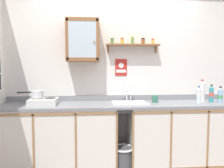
{
  "coord_description": "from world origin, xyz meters",
  "views": [
    {
      "loc": [
        -0.39,
        -2.72,
        1.45
      ],
      "look_at": [
        -0.1,
        0.43,
        1.21
      ],
      "focal_mm": 35.73,
      "sensor_mm": 36.0,
      "label": 1
    }
  ],
  "objects_px": {
    "mug": "(155,99)",
    "hot_plate_stove": "(44,101)",
    "warning_sign": "(121,68)",
    "bottle_water_blue_1": "(220,95)",
    "bottle_water_clear_3": "(199,95)",
    "wall_cabinet": "(83,40)",
    "saucepan": "(37,94)",
    "bottle_opaque_white_0": "(202,92)",
    "sink": "(129,104)",
    "bottle_detergent_teal_2": "(211,94)",
    "trash_bin": "(123,160)"
  },
  "relations": [
    {
      "from": "saucepan",
      "to": "bottle_detergent_teal_2",
      "type": "relative_size",
      "value": 1.32
    },
    {
      "from": "wall_cabinet",
      "to": "warning_sign",
      "type": "distance_m",
      "value": 0.69
    },
    {
      "from": "bottle_water_blue_1",
      "to": "bottle_opaque_white_0",
      "type": "bearing_deg",
      "value": 153.92
    },
    {
      "from": "trash_bin",
      "to": "hot_plate_stove",
      "type": "bearing_deg",
      "value": 170.3
    },
    {
      "from": "bottle_opaque_white_0",
      "to": "warning_sign",
      "type": "relative_size",
      "value": 1.29
    },
    {
      "from": "saucepan",
      "to": "bottle_opaque_white_0",
      "type": "bearing_deg",
      "value": 0.89
    },
    {
      "from": "trash_bin",
      "to": "saucepan",
      "type": "bearing_deg",
      "value": 169.9
    },
    {
      "from": "bottle_opaque_white_0",
      "to": "warning_sign",
      "type": "height_order",
      "value": "warning_sign"
    },
    {
      "from": "bottle_opaque_white_0",
      "to": "trash_bin",
      "type": "distance_m",
      "value": 1.51
    },
    {
      "from": "hot_plate_stove",
      "to": "bottle_detergent_teal_2",
      "type": "relative_size",
      "value": 1.44
    },
    {
      "from": "wall_cabinet",
      "to": "trash_bin",
      "type": "relative_size",
      "value": 1.53
    },
    {
      "from": "hot_plate_stove",
      "to": "bottle_detergent_teal_2",
      "type": "distance_m",
      "value": 2.36
    },
    {
      "from": "warning_sign",
      "to": "trash_bin",
      "type": "distance_m",
      "value": 1.32
    },
    {
      "from": "bottle_water_clear_3",
      "to": "warning_sign",
      "type": "xyz_separation_m",
      "value": [
        -1.05,
        0.35,
        0.38
      ]
    },
    {
      "from": "bottle_opaque_white_0",
      "to": "trash_bin",
      "type": "relative_size",
      "value": 0.82
    },
    {
      "from": "sink",
      "to": "warning_sign",
      "type": "xyz_separation_m",
      "value": [
        -0.08,
        0.25,
        0.51
      ]
    },
    {
      "from": "trash_bin",
      "to": "bottle_water_blue_1",
      "type": "bearing_deg",
      "value": 5.47
    },
    {
      "from": "mug",
      "to": "warning_sign",
      "type": "relative_size",
      "value": 0.48
    },
    {
      "from": "mug",
      "to": "hot_plate_stove",
      "type": "bearing_deg",
      "value": -178.89
    },
    {
      "from": "mug",
      "to": "bottle_water_blue_1",
      "type": "bearing_deg",
      "value": -4.69
    },
    {
      "from": "bottle_detergent_teal_2",
      "to": "bottle_water_clear_3",
      "type": "relative_size",
      "value": 1.05
    },
    {
      "from": "bottle_water_clear_3",
      "to": "wall_cabinet",
      "type": "bearing_deg",
      "value": 172.19
    },
    {
      "from": "warning_sign",
      "to": "bottle_water_blue_1",
      "type": "bearing_deg",
      "value": -12.69
    },
    {
      "from": "bottle_water_clear_3",
      "to": "wall_cabinet",
      "type": "height_order",
      "value": "wall_cabinet"
    },
    {
      "from": "saucepan",
      "to": "mug",
      "type": "distance_m",
      "value": 1.64
    },
    {
      "from": "bottle_water_clear_3",
      "to": "warning_sign",
      "type": "height_order",
      "value": "warning_sign"
    },
    {
      "from": "bottle_detergent_teal_2",
      "to": "bottle_opaque_white_0",
      "type": "bearing_deg",
      "value": 142.74
    },
    {
      "from": "bottle_opaque_white_0",
      "to": "warning_sign",
      "type": "distance_m",
      "value": 1.24
    },
    {
      "from": "bottle_water_blue_1",
      "to": "trash_bin",
      "type": "bearing_deg",
      "value": -174.53
    },
    {
      "from": "bottle_detergent_teal_2",
      "to": "wall_cabinet",
      "type": "relative_size",
      "value": 0.43
    },
    {
      "from": "hot_plate_stove",
      "to": "warning_sign",
      "type": "distance_m",
      "value": 1.21
    },
    {
      "from": "bottle_opaque_white_0",
      "to": "saucepan",
      "type": "bearing_deg",
      "value": -179.11
    },
    {
      "from": "bottle_opaque_white_0",
      "to": "bottle_detergent_teal_2",
      "type": "relative_size",
      "value": 1.27
    },
    {
      "from": "bottle_water_blue_1",
      "to": "bottle_detergent_teal_2",
      "type": "relative_size",
      "value": 0.91
    },
    {
      "from": "bottle_water_blue_1",
      "to": "hot_plate_stove",
      "type": "bearing_deg",
      "value": 178.93
    },
    {
      "from": "mug",
      "to": "sink",
      "type": "bearing_deg",
      "value": -177.67
    },
    {
      "from": "sink",
      "to": "warning_sign",
      "type": "distance_m",
      "value": 0.58
    },
    {
      "from": "warning_sign",
      "to": "wall_cabinet",
      "type": "bearing_deg",
      "value": -167.57
    },
    {
      "from": "bottle_opaque_white_0",
      "to": "mug",
      "type": "height_order",
      "value": "bottle_opaque_white_0"
    },
    {
      "from": "sink",
      "to": "mug",
      "type": "relative_size",
      "value": 4.11
    },
    {
      "from": "bottle_water_blue_1",
      "to": "wall_cabinet",
      "type": "xyz_separation_m",
      "value": [
        -1.95,
        0.19,
        0.78
      ]
    },
    {
      "from": "saucepan",
      "to": "bottle_detergent_teal_2",
      "type": "distance_m",
      "value": 2.46
    },
    {
      "from": "bottle_detergent_teal_2",
      "to": "bottle_water_clear_3",
      "type": "bearing_deg",
      "value": -163.77
    },
    {
      "from": "saucepan",
      "to": "wall_cabinet",
      "type": "height_order",
      "value": "wall_cabinet"
    },
    {
      "from": "warning_sign",
      "to": "sink",
      "type": "bearing_deg",
      "value": -71.36
    },
    {
      "from": "hot_plate_stove",
      "to": "bottle_water_blue_1",
      "type": "relative_size",
      "value": 1.59
    },
    {
      "from": "hot_plate_stove",
      "to": "bottle_water_blue_1",
      "type": "distance_m",
      "value": 2.48
    },
    {
      "from": "bottle_opaque_white_0",
      "to": "bottle_detergent_teal_2",
      "type": "height_order",
      "value": "bottle_opaque_white_0"
    },
    {
      "from": "bottle_water_blue_1",
      "to": "mug",
      "type": "height_order",
      "value": "bottle_water_blue_1"
    },
    {
      "from": "sink",
      "to": "bottle_water_blue_1",
      "type": "bearing_deg",
      "value": -2.68
    }
  ]
}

